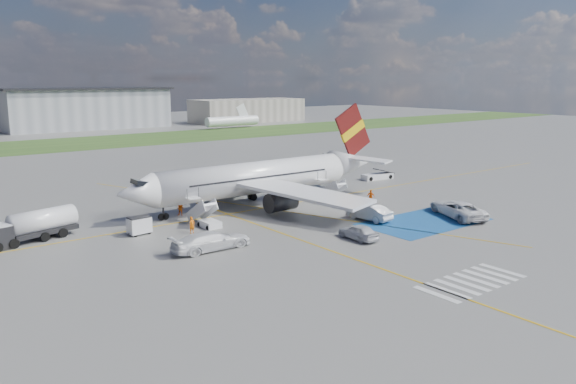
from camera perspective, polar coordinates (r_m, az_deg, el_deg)
name	(u,v)px	position (r m, az deg, el deg)	size (l,w,h in m)	color
ground	(331,229)	(58.10, 4.37, -3.77)	(400.00, 400.00, 0.00)	#60605E
grass_strip	(59,145)	(142.44, -22.22, 4.47)	(400.00, 30.00, 0.01)	#2D4C1E
taxiway_line_main	(264,208)	(67.20, -2.50, -1.64)	(120.00, 0.20, 0.01)	gold
taxiway_line_cross	(366,263)	(47.88, 7.95, -7.19)	(0.20, 60.00, 0.01)	gold
taxiway_line_diag	(264,208)	(67.20, -2.50, -1.64)	(0.20, 60.00, 0.01)	gold
staging_box	(424,222)	(62.55, 13.68, -2.96)	(14.00, 8.00, 0.01)	#174C8C
crosswalk	(471,282)	(45.52, 18.13, -8.67)	(9.00, 4.00, 0.01)	silver
terminal_centre	(87,109)	(185.93, -19.79, 7.95)	(48.00, 18.00, 12.00)	gray
terminal_east	(247,110)	(203.86, -4.14, 8.27)	(40.00, 16.00, 8.00)	gray
airliner	(264,177)	(68.97, -2.46, 1.57)	(36.81, 32.95, 11.92)	white
airstairs_fwd	(208,221)	(59.41, -8.16, -2.89)	(1.90, 5.20, 3.60)	white
airstairs_aft	(338,198)	(70.10, 5.08, -0.61)	(1.90, 5.20, 3.60)	white
fuel_tanker	(33,229)	(58.69, -24.52, -3.41)	(8.77, 4.17, 2.90)	black
gpu_cart	(139,226)	(57.70, -14.87, -3.39)	(2.28, 1.57, 1.81)	white
belt_loader	(378,176)	(87.50, 9.08, 1.57)	(5.67, 2.60, 1.65)	white
car_silver_a	(358,232)	(54.51, 7.17, -4.03)	(1.78, 4.42, 1.51)	silver
car_silver_b	(369,212)	(61.98, 8.25, -2.06)	(1.83, 5.23, 1.72)	#B8BBC0
van_white_a	(457,206)	(65.65, 16.83, -1.35)	(3.02, 6.55, 2.46)	white
van_white_b	(211,238)	(51.23, -7.79, -4.63)	(2.33, 5.73, 2.25)	silver
crew_fwd	(192,225)	(56.95, -9.73, -3.33)	(0.62, 0.41, 1.71)	orange
crew_nose	(181,209)	(64.54, -10.86, -1.66)	(0.78, 0.61, 1.61)	orange
crew_aft	(371,197)	(70.16, 8.41, -0.47)	(1.02, 0.42, 1.74)	orange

